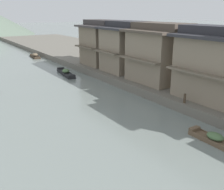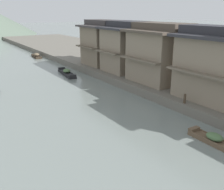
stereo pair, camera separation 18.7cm
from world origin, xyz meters
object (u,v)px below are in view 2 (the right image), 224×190
(boat_moored_third, at_px, (67,73))
(house_waterfront_far, at_px, (127,47))
(house_waterfront_end, at_px, (103,43))
(boat_moored_far, at_px, (214,140))
(house_waterfront_narrow, at_px, (161,53))
(mooring_post_dock_mid, at_px, (185,99))
(boat_moored_second, at_px, (37,56))
(house_waterfront_tall, at_px, (223,66))

(boat_moored_third, xyz_separation_m, house_waterfront_far, (6.06, -5.28, 3.58))
(house_waterfront_end, bearing_deg, boat_moored_far, -104.01)
(boat_moored_far, distance_m, house_waterfront_end, 23.83)
(house_waterfront_narrow, relative_size, house_waterfront_far, 0.99)
(mooring_post_dock_mid, bearing_deg, house_waterfront_far, 74.79)
(boat_moored_second, distance_m, boat_moored_third, 15.80)
(boat_moored_second, xyz_separation_m, mooring_post_dock_mid, (1.65, -33.76, 0.92))
(mooring_post_dock_mid, bearing_deg, house_waterfront_tall, -20.25)
(boat_moored_far, xyz_separation_m, house_waterfront_narrow, (5.85, 11.37, 3.57))
(boat_moored_third, distance_m, house_waterfront_end, 6.83)
(house_waterfront_end, bearing_deg, boat_moored_third, -179.16)
(boat_moored_far, height_order, mooring_post_dock_mid, mooring_post_dock_mid)
(house_waterfront_far, relative_size, mooring_post_dock_mid, 8.47)
(boat_moored_second, height_order, boat_moored_far, boat_moored_second)
(house_waterfront_narrow, xyz_separation_m, mooring_post_dock_mid, (-3.36, -6.59, -2.62))
(boat_moored_third, bearing_deg, boat_moored_second, 86.53)
(house_waterfront_narrow, bearing_deg, mooring_post_dock_mid, -117.00)
(house_waterfront_far, xyz_separation_m, mooring_post_dock_mid, (-3.46, -12.71, -2.63))
(boat_moored_third, relative_size, house_waterfront_narrow, 0.84)
(boat_moored_second, relative_size, house_waterfront_end, 0.70)
(house_waterfront_end, relative_size, mooring_post_dock_mid, 7.91)
(boat_moored_third, distance_m, boat_moored_far, 22.78)
(house_waterfront_tall, bearing_deg, house_waterfront_far, 87.90)
(house_waterfront_narrow, distance_m, mooring_post_dock_mid, 7.85)
(boat_moored_third, relative_size, boat_moored_far, 1.52)
(boat_moored_second, bearing_deg, house_waterfront_far, -76.37)
(boat_moored_second, xyz_separation_m, boat_moored_far, (-0.85, -38.55, -0.03))
(boat_moored_third, height_order, boat_moored_far, boat_moored_third)
(boat_moored_far, distance_m, house_waterfront_tall, 7.48)
(house_waterfront_tall, relative_size, house_waterfront_far, 1.19)
(boat_moored_third, bearing_deg, mooring_post_dock_mid, -81.77)
(house_waterfront_far, bearing_deg, boat_moored_third, 138.92)
(boat_moored_second, distance_m, house_waterfront_end, 16.80)
(house_waterfront_far, distance_m, house_waterfront_end, 5.37)
(boat_moored_third, xyz_separation_m, house_waterfront_end, (5.81, 0.09, 3.58))
(boat_moored_third, distance_m, house_waterfront_narrow, 13.36)
(boat_moored_second, relative_size, house_waterfront_narrow, 0.66)
(boat_moored_third, xyz_separation_m, house_waterfront_tall, (5.56, -19.09, 3.56))
(boat_moored_third, relative_size, house_waterfront_end, 0.89)
(boat_moored_far, bearing_deg, mooring_post_dock_mid, 62.44)
(boat_moored_second, relative_size, house_waterfront_tall, 0.55)
(house_waterfront_narrow, xyz_separation_m, house_waterfront_far, (0.10, 6.12, 0.01))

